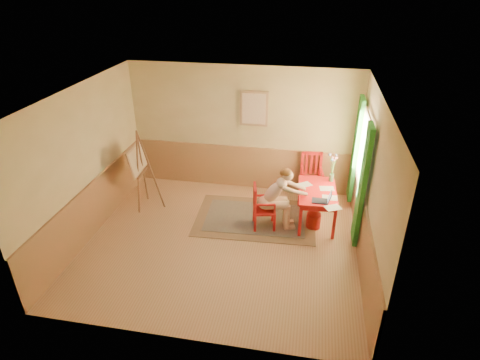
% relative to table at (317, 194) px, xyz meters
% --- Properties ---
extents(room, '(5.04, 4.54, 2.84)m').
position_rel_table_xyz_m(room, '(-1.70, -1.02, 0.77)').
color(room, tan).
rests_on(room, ground).
extents(wainscot, '(5.00, 4.50, 1.00)m').
position_rel_table_xyz_m(wainscot, '(-1.70, -0.22, -0.13)').
color(wainscot, '#9C704D').
rests_on(wainscot, room).
extents(window, '(0.12, 2.01, 2.20)m').
position_rel_table_xyz_m(window, '(0.72, 0.08, 0.71)').
color(window, white).
rests_on(window, room).
extents(wall_portrait, '(0.60, 0.05, 0.76)m').
position_rel_table_xyz_m(wall_portrait, '(-1.45, 1.19, 1.27)').
color(wall_portrait, '#A97F5B').
rests_on(wall_portrait, room).
extents(rug, '(2.48, 1.72, 0.02)m').
position_rel_table_xyz_m(rug, '(-1.20, -0.11, -0.62)').
color(rug, '#8C7251').
rests_on(rug, room).
extents(table, '(0.78, 1.24, 0.72)m').
position_rel_table_xyz_m(table, '(0.00, 0.00, 0.00)').
color(table, red).
rests_on(table, room).
extents(chair_left, '(0.49, 0.48, 0.91)m').
position_rel_table_xyz_m(chair_left, '(-1.03, -0.38, -0.18)').
color(chair_left, red).
rests_on(chair_left, room).
extents(chair_back, '(0.51, 0.53, 1.03)m').
position_rel_table_xyz_m(chair_back, '(-0.13, 0.97, -0.12)').
color(chair_back, red).
rests_on(chair_back, room).
extents(figure, '(0.97, 0.51, 1.27)m').
position_rel_table_xyz_m(figure, '(-0.74, -0.33, 0.07)').
color(figure, beige).
rests_on(figure, room).
extents(laptop, '(0.35, 0.22, 0.21)m').
position_rel_table_xyz_m(laptop, '(0.10, -0.42, 0.13)').
color(laptop, '#1E2338').
rests_on(laptop, table).
extents(papers, '(0.88, 1.10, 0.00)m').
position_rel_table_xyz_m(papers, '(0.11, -0.15, 0.09)').
color(papers, white).
rests_on(papers, table).
extents(vase, '(0.20, 0.29, 0.58)m').
position_rel_table_xyz_m(vase, '(0.26, 0.45, 0.35)').
color(vase, '#3F724C').
rests_on(vase, table).
extents(wastebasket, '(0.36, 0.36, 0.30)m').
position_rel_table_xyz_m(wastebasket, '(-0.03, -0.20, -0.48)').
color(wastebasket, red).
rests_on(wastebasket, room).
extents(easel, '(0.59, 0.77, 1.72)m').
position_rel_table_xyz_m(easel, '(-3.62, -0.04, 0.39)').
color(easel, brown).
rests_on(easel, room).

